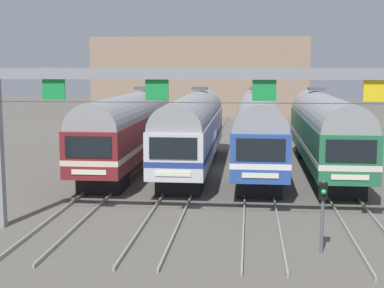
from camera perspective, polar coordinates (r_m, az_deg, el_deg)
ground_plane at (r=35.54m, az=3.33°, el=-2.68°), size 160.00×160.00×0.00m
track_bed at (r=52.32m, az=4.16°, el=0.83°), size 13.79×70.00×0.15m
commuter_train_maroon at (r=35.93m, az=-6.47°, el=1.74°), size 2.88×18.06×5.05m
commuter_train_silver at (r=35.29m, az=0.04°, el=1.67°), size 2.88×18.06×5.05m
commuter_train_blue at (r=35.11m, az=6.71°, el=1.59°), size 2.88×18.06×5.05m
commuter_train_green at (r=35.41m, az=13.36°, el=1.48°), size 2.88×18.06×5.05m
catenary_gantry at (r=21.50m, az=1.84°, el=4.12°), size 17.53×0.44×6.97m
yard_signal_mast at (r=20.18m, az=13.14°, el=-5.84°), size 0.28×0.35×2.58m
maintenance_building at (r=77.03m, az=0.95°, el=6.89°), size 28.17×10.00×10.23m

